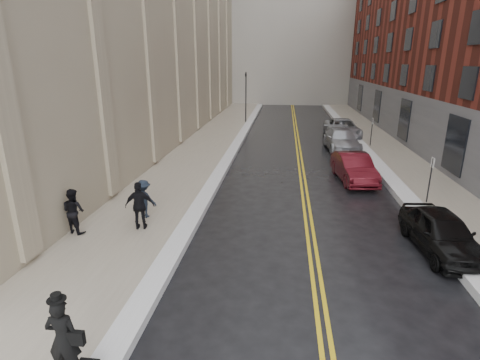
% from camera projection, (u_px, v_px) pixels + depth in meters
% --- Properties ---
extents(ground, '(160.00, 160.00, 0.00)m').
position_uv_depth(ground, '(228.00, 299.00, 10.30)').
color(ground, black).
rests_on(ground, ground).
extents(sidewalk_left, '(4.00, 64.00, 0.15)m').
position_uv_depth(sidewalk_left, '(198.00, 154.00, 25.92)').
color(sidewalk_left, gray).
rests_on(sidewalk_left, ground).
extents(sidewalk_right, '(3.00, 64.00, 0.15)m').
position_uv_depth(sidewalk_right, '(400.00, 160.00, 24.41)').
color(sidewalk_right, gray).
rests_on(sidewalk_right, ground).
extents(lane_stripe_a, '(0.12, 64.00, 0.01)m').
position_uv_depth(lane_stripe_a, '(298.00, 158.00, 25.17)').
color(lane_stripe_a, gold).
rests_on(lane_stripe_a, ground).
extents(lane_stripe_b, '(0.12, 64.00, 0.01)m').
position_uv_depth(lane_stripe_b, '(302.00, 158.00, 25.15)').
color(lane_stripe_b, gold).
rests_on(lane_stripe_b, ground).
extents(snow_ridge_left, '(0.70, 60.80, 0.26)m').
position_uv_depth(snow_ridge_left, '(231.00, 154.00, 25.64)').
color(snow_ridge_left, silver).
rests_on(snow_ridge_left, ground).
extents(snow_ridge_right, '(0.85, 60.80, 0.30)m').
position_uv_depth(snow_ridge_right, '(371.00, 158.00, 24.60)').
color(snow_ridge_right, silver).
rests_on(snow_ridge_right, ground).
extents(traffic_signal, '(0.18, 0.15, 5.20)m').
position_uv_depth(traffic_signal, '(246.00, 94.00, 38.04)').
color(traffic_signal, black).
rests_on(traffic_signal, ground).
extents(parking_sign_near, '(0.06, 0.35, 2.23)m').
position_uv_depth(parking_sign_near, '(430.00, 177.00, 16.58)').
color(parking_sign_near, black).
rests_on(parking_sign_near, ground).
extents(parking_sign_far, '(0.06, 0.35, 2.23)m').
position_uv_depth(parking_sign_far, '(372.00, 130.00, 27.93)').
color(parking_sign_far, black).
rests_on(parking_sign_far, ground).
extents(car_black, '(1.98, 4.26, 1.41)m').
position_uv_depth(car_black, '(441.00, 232.00, 12.68)').
color(car_black, black).
rests_on(car_black, ground).
extents(car_maroon, '(2.05, 4.65, 1.49)m').
position_uv_depth(car_maroon, '(354.00, 168.00, 20.23)').
color(car_maroon, '#470C13').
rests_on(car_maroon, ground).
extents(car_silver_near, '(2.47, 5.38, 1.53)m').
position_uv_depth(car_silver_near, '(341.00, 140.00, 27.30)').
color(car_silver_near, '#929499').
rests_on(car_silver_near, ground).
extents(car_silver_far, '(2.75, 5.70, 1.56)m').
position_uv_depth(car_silver_far, '(342.00, 128.00, 31.72)').
color(car_silver_far, '#A6A8AE').
rests_on(car_silver_far, ground).
extents(pedestrian_main, '(0.70, 0.50, 1.80)m').
position_uv_depth(pedestrian_main, '(63.00, 339.00, 7.34)').
color(pedestrian_main, black).
rests_on(pedestrian_main, sidewalk_left).
extents(pedestrian_a, '(0.99, 0.88, 1.70)m').
position_uv_depth(pedestrian_a, '(74.00, 211.00, 13.71)').
color(pedestrian_a, black).
rests_on(pedestrian_a, sidewalk_left).
extents(pedestrian_b, '(1.11, 0.75, 1.58)m').
position_uv_depth(pedestrian_b, '(144.00, 199.00, 15.11)').
color(pedestrian_b, '#19212D').
rests_on(pedestrian_b, sidewalk_left).
extents(pedestrian_c, '(1.15, 0.64, 1.85)m').
position_uv_depth(pedestrian_c, '(140.00, 206.00, 14.01)').
color(pedestrian_c, black).
rests_on(pedestrian_c, sidewalk_left).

